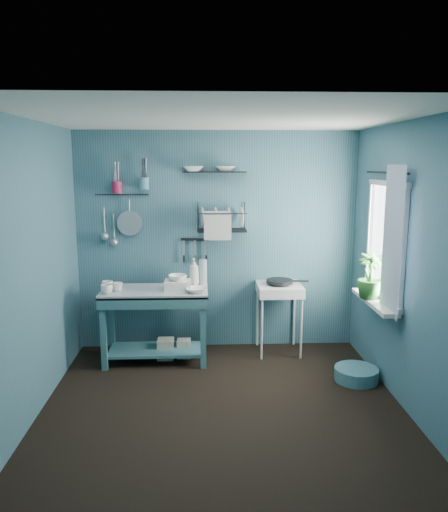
{
  "coord_description": "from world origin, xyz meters",
  "views": [
    {
      "loc": [
        -0.16,
        -4.17,
        2.13
      ],
      "look_at": [
        0.05,
        0.85,
        1.2
      ],
      "focal_mm": 35.0,
      "sensor_mm": 36.0,
      "label": 1
    }
  ],
  "objects_px": {
    "water_bottle": "(203,272)",
    "utensil_cup_magenta": "(117,187)",
    "mug_mid": "(118,287)",
    "utensil_cup_teal": "(144,183)",
    "storage_tin_small": "(184,348)",
    "frying_pan": "(279,281)",
    "mug_right": "(108,285)",
    "mug_left": "(107,289)",
    "dish_rack": "(222,217)",
    "potted_plant": "(370,276)",
    "floor_basin": "(356,374)",
    "work_counter": "(156,325)",
    "hotplate_stand": "(279,318)",
    "wash_tub": "(178,285)",
    "storage_tin_large": "(166,349)",
    "colander": "(130,223)",
    "soap_bottle": "(194,271)"
  },
  "relations": [
    {
      "from": "mug_left",
      "to": "storage_tin_small",
      "type": "height_order",
      "value": "mug_left"
    },
    {
      "from": "dish_rack",
      "to": "utensil_cup_teal",
      "type": "height_order",
      "value": "utensil_cup_teal"
    },
    {
      "from": "frying_pan",
      "to": "floor_basin",
      "type": "distance_m",
      "value": 1.3
    },
    {
      "from": "dish_rack",
      "to": "storage_tin_large",
      "type": "relative_size",
      "value": 2.5
    },
    {
      "from": "work_counter",
      "to": "mug_right",
      "type": "bearing_deg",
      "value": 176.03
    },
    {
      "from": "storage_tin_small",
      "to": "colander",
      "type": "bearing_deg",
      "value": 151.84
    },
    {
      "from": "potted_plant",
      "to": "storage_tin_small",
      "type": "distance_m",
      "value": 2.17
    },
    {
      "from": "water_bottle",
      "to": "utensil_cup_magenta",
      "type": "xyz_separation_m",
      "value": [
        -0.94,
        0.15,
        0.93
      ]
    },
    {
      "from": "storage_tin_small",
      "to": "soap_bottle",
      "type": "bearing_deg",
      "value": 45.0
    },
    {
      "from": "hotplate_stand",
      "to": "floor_basin",
      "type": "xyz_separation_m",
      "value": [
        0.66,
        -0.81,
        -0.33
      ]
    },
    {
      "from": "water_bottle",
      "to": "colander",
      "type": "height_order",
      "value": "colander"
    },
    {
      "from": "dish_rack",
      "to": "potted_plant",
      "type": "height_order",
      "value": "dish_rack"
    },
    {
      "from": "hotplate_stand",
      "to": "floor_basin",
      "type": "distance_m",
      "value": 1.1
    },
    {
      "from": "work_counter",
      "to": "colander",
      "type": "bearing_deg",
      "value": 122.9
    },
    {
      "from": "mug_mid",
      "to": "mug_right",
      "type": "relative_size",
      "value": 0.81
    },
    {
      "from": "utensil_cup_magenta",
      "to": "storage_tin_large",
      "type": "relative_size",
      "value": 0.59
    },
    {
      "from": "frying_pan",
      "to": "floor_basin",
      "type": "height_order",
      "value": "frying_pan"
    },
    {
      "from": "frying_pan",
      "to": "potted_plant",
      "type": "height_order",
      "value": "potted_plant"
    },
    {
      "from": "utensil_cup_teal",
      "to": "storage_tin_small",
      "type": "bearing_deg",
      "value": -34.6
    },
    {
      "from": "storage_tin_large",
      "to": "floor_basin",
      "type": "bearing_deg",
      "value": -18.75
    },
    {
      "from": "storage_tin_small",
      "to": "mug_mid",
      "type": "bearing_deg",
      "value": -168.37
    },
    {
      "from": "wash_tub",
      "to": "frying_pan",
      "type": "height_order",
      "value": "wash_tub"
    },
    {
      "from": "hotplate_stand",
      "to": "storage_tin_small",
      "type": "relative_size",
      "value": 3.97
    },
    {
      "from": "mug_left",
      "to": "mug_mid",
      "type": "relative_size",
      "value": 1.23
    },
    {
      "from": "wash_tub",
      "to": "dish_rack",
      "type": "relative_size",
      "value": 0.51
    },
    {
      "from": "water_bottle",
      "to": "storage_tin_small",
      "type": "distance_m",
      "value": 0.88
    },
    {
      "from": "mug_mid",
      "to": "storage_tin_small",
      "type": "height_order",
      "value": "mug_mid"
    },
    {
      "from": "utensil_cup_teal",
      "to": "storage_tin_large",
      "type": "xyz_separation_m",
      "value": [
        0.22,
        -0.32,
        -1.81
      ]
    },
    {
      "from": "dish_rack",
      "to": "utensil_cup_teal",
      "type": "distance_m",
      "value": 0.94
    },
    {
      "from": "colander",
      "to": "soap_bottle",
      "type": "bearing_deg",
      "value": -15.64
    },
    {
      "from": "utensil_cup_magenta",
      "to": "floor_basin",
      "type": "bearing_deg",
      "value": -21.71
    },
    {
      "from": "mug_mid",
      "to": "water_bottle",
      "type": "distance_m",
      "value": 0.95
    },
    {
      "from": "mug_mid",
      "to": "potted_plant",
      "type": "height_order",
      "value": "potted_plant"
    },
    {
      "from": "mug_right",
      "to": "utensil_cup_magenta",
      "type": "height_order",
      "value": "utensil_cup_magenta"
    },
    {
      "from": "wash_tub",
      "to": "hotplate_stand",
      "type": "relative_size",
      "value": 0.35
    },
    {
      "from": "mug_left",
      "to": "utensil_cup_teal",
      "type": "relative_size",
      "value": 0.95
    },
    {
      "from": "mug_right",
      "to": "wash_tub",
      "type": "bearing_deg",
      "value": -1.53
    },
    {
      "from": "potted_plant",
      "to": "floor_basin",
      "type": "xyz_separation_m",
      "value": [
        -0.11,
        -0.07,
        -0.99
      ]
    },
    {
      "from": "storage_tin_small",
      "to": "mug_right",
      "type": "bearing_deg",
      "value": -174.29
    },
    {
      "from": "mug_left",
      "to": "water_bottle",
      "type": "xyz_separation_m",
      "value": [
        1.0,
        0.38,
        0.09
      ]
    },
    {
      "from": "frying_pan",
      "to": "floor_basin",
      "type": "relative_size",
      "value": 0.7
    },
    {
      "from": "utensil_cup_magenta",
      "to": "mug_mid",
      "type": "bearing_deg",
      "value": -84.38
    },
    {
      "from": "colander",
      "to": "frying_pan",
      "type": "bearing_deg",
      "value": -6.8
    },
    {
      "from": "storage_tin_small",
      "to": "frying_pan",
      "type": "bearing_deg",
      "value": 6.43
    },
    {
      "from": "storage_tin_large",
      "to": "frying_pan",
      "type": "bearing_deg",
      "value": 6.76
    },
    {
      "from": "mug_left",
      "to": "storage_tin_large",
      "type": "relative_size",
      "value": 0.56
    },
    {
      "from": "frying_pan",
      "to": "mug_right",
      "type": "bearing_deg",
      "value": -173.88
    },
    {
      "from": "mug_mid",
      "to": "dish_rack",
      "type": "bearing_deg",
      "value": 18.92
    },
    {
      "from": "frying_pan",
      "to": "potted_plant",
      "type": "xyz_separation_m",
      "value": [
        0.77,
        -0.74,
        0.22
      ]
    },
    {
      "from": "wash_tub",
      "to": "potted_plant",
      "type": "distance_m",
      "value": 1.98
    }
  ]
}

